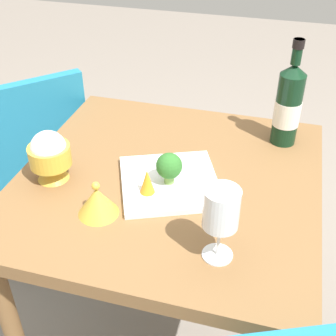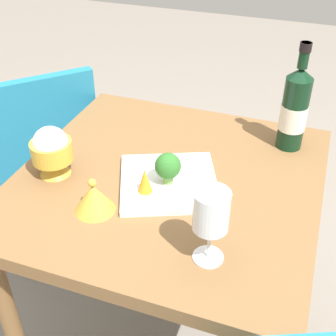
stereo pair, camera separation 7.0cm
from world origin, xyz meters
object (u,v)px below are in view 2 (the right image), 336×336
(rice_bowl, at_px, (52,150))
(rice_bowl_lid, at_px, (94,198))
(serving_plate, at_px, (169,182))
(chair_by_wall, at_px, (43,148))
(wine_glass, at_px, (211,213))
(wine_bottle, at_px, (295,109))
(carrot_garnish_left, at_px, (145,180))
(broccoli_floret, at_px, (168,167))

(rice_bowl, distance_m, rice_bowl_lid, 0.20)
(rice_bowl, relative_size, serving_plate, 0.43)
(chair_by_wall, xyz_separation_m, serving_plate, (-0.33, -0.63, 0.23))
(chair_by_wall, height_order, wine_glass, wine_glass)
(wine_bottle, xyz_separation_m, carrot_garnish_left, (-0.37, 0.31, -0.07))
(wine_bottle, bearing_deg, serving_plate, 137.92)
(wine_bottle, height_order, carrot_garnish_left, wine_bottle)
(rice_bowl, relative_size, broccoli_floret, 1.65)
(rice_bowl, height_order, broccoli_floret, rice_bowl)
(wine_glass, distance_m, serving_plate, 0.30)
(rice_bowl_lid, height_order, serving_plate, rice_bowl_lid)
(rice_bowl_lid, relative_size, carrot_garnish_left, 1.49)
(serving_plate, height_order, broccoli_floret, broccoli_floret)
(rice_bowl_lid, relative_size, serving_plate, 0.30)
(rice_bowl, bearing_deg, carrot_garnish_left, -92.09)
(wine_bottle, bearing_deg, carrot_garnish_left, 139.57)
(rice_bowl_lid, xyz_separation_m, serving_plate, (0.16, -0.14, -0.03))
(rice_bowl, xyz_separation_m, broccoli_floret, (0.04, -0.31, -0.01))
(wine_glass, xyz_separation_m, rice_bowl, (0.16, 0.48, -0.05))
(carrot_garnish_left, bearing_deg, rice_bowl_lid, 133.67)
(rice_bowl_lid, height_order, carrot_garnish_left, rice_bowl_lid)
(rice_bowl_lid, xyz_separation_m, broccoli_floret, (0.15, -0.14, 0.03))
(wine_bottle, relative_size, broccoli_floret, 3.69)
(rice_bowl, height_order, rice_bowl_lid, rice_bowl)
(rice_bowl_lid, bearing_deg, wine_bottle, -41.70)
(wine_glass, distance_m, rice_bowl, 0.51)
(serving_plate, bearing_deg, rice_bowl_lid, 139.03)
(wine_glass, distance_m, rice_bowl_lid, 0.32)
(carrot_garnish_left, bearing_deg, wine_glass, -126.27)
(chair_by_wall, distance_m, wine_glass, 1.04)
(chair_by_wall, bearing_deg, serving_plate, -74.23)
(chair_by_wall, height_order, rice_bowl, rice_bowl)
(chair_by_wall, height_order, broccoli_floret, broccoli_floret)
(rice_bowl, xyz_separation_m, rice_bowl_lid, (-0.10, -0.17, -0.04))
(wine_bottle, relative_size, serving_plate, 0.97)
(chair_by_wall, xyz_separation_m, broccoli_floret, (-0.34, -0.64, 0.29))
(chair_by_wall, distance_m, wine_bottle, 0.97)
(rice_bowl_lid, bearing_deg, chair_by_wall, 45.55)
(carrot_garnish_left, bearing_deg, wine_bottle, -40.43)
(chair_by_wall, bearing_deg, wine_glass, -81.01)
(chair_by_wall, distance_m, carrot_garnish_left, 0.77)
(chair_by_wall, distance_m, serving_plate, 0.75)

